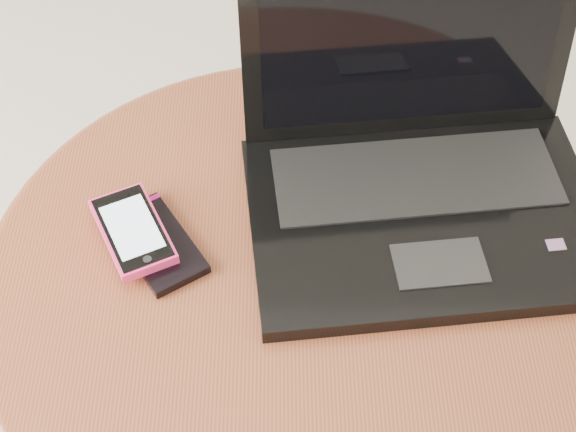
{
  "coord_description": "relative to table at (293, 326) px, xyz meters",
  "views": [
    {
      "loc": [
        0.08,
        -0.68,
        1.32
      ],
      "look_at": [
        0.08,
        -0.09,
        0.62
      ],
      "focal_mm": 53.82,
      "sensor_mm": 36.0,
      "label": 1
    }
  ],
  "objects": [
    {
      "name": "table",
      "position": [
        0.0,
        0.0,
        0.0
      ],
      "size": [
        0.7,
        0.7,
        0.56
      ],
      "color": "#592B19",
      "rests_on": "ground"
    },
    {
      "name": "laptop",
      "position": [
        0.14,
        0.11,
        0.17
      ],
      "size": [
        0.42,
        0.35,
        0.26
      ],
      "color": "black",
      "rests_on": "table"
    },
    {
      "name": "phone_black",
      "position": [
        -0.15,
        0.03,
        0.12
      ],
      "size": [
        0.12,
        0.14,
        0.01
      ],
      "color": "black",
      "rests_on": "table"
    },
    {
      "name": "phone_pink",
      "position": [
        -0.18,
        0.04,
        0.14
      ],
      "size": [
        0.11,
        0.13,
        0.01
      ],
      "color": "#FF3276",
      "rests_on": "phone_black"
    }
  ]
}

